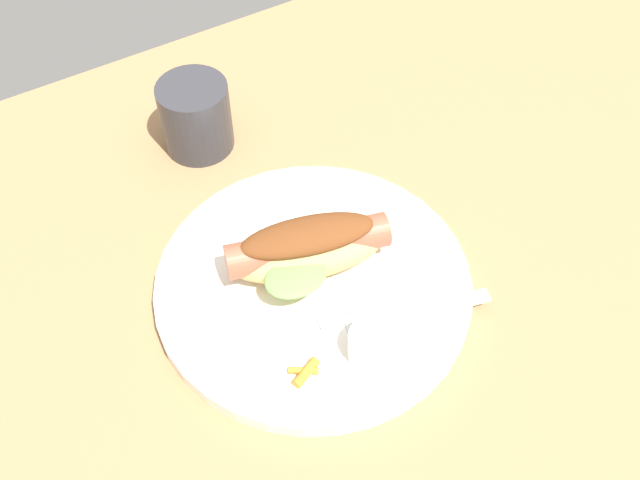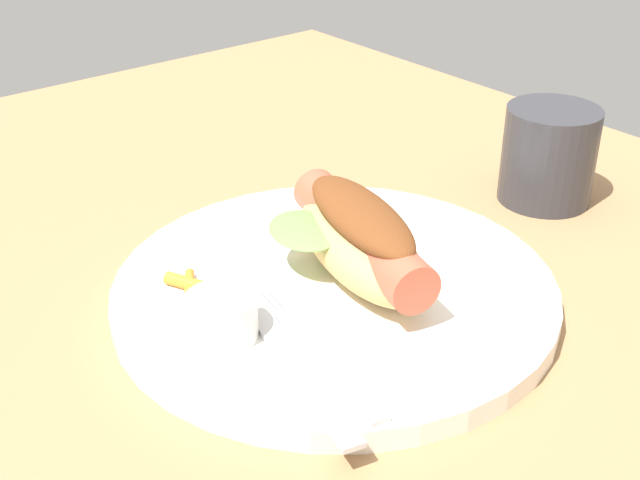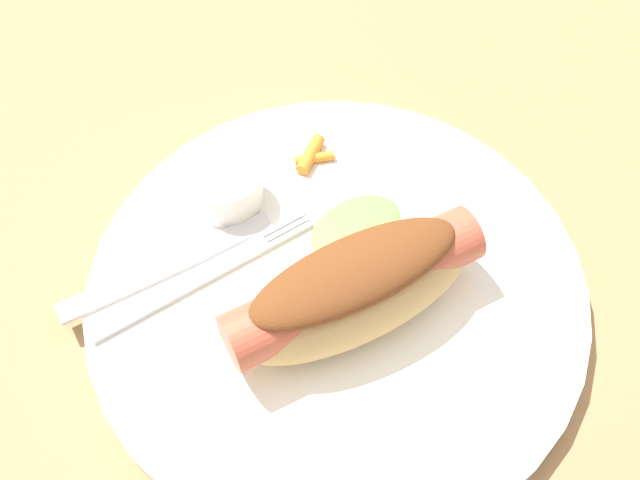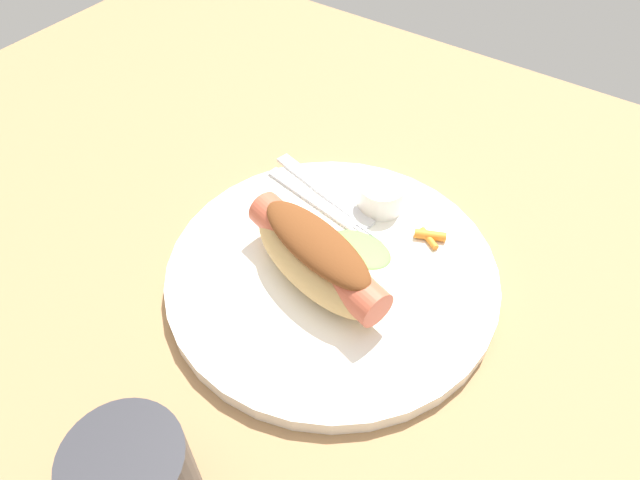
{
  "view_description": "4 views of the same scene",
  "coord_description": "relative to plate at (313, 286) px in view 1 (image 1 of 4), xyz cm",
  "views": [
    {
      "loc": [
        -24.94,
        -35.84,
        62.24
      ],
      "look_at": [
        -1.78,
        3.22,
        5.05
      ],
      "focal_mm": 43.04,
      "sensor_mm": 36.0,
      "label": 1
    },
    {
      "loc": [
        34.4,
        -30.8,
        32.6
      ],
      "look_at": [
        -4.08,
        0.69,
        4.93
      ],
      "focal_mm": 47.39,
      "sensor_mm": 36.0,
      "label": 2
    },
    {
      "loc": [
        13.73,
        18.3,
        44.36
      ],
      "look_at": [
        -3.46,
        0.13,
        5.51
      ],
      "focal_mm": 44.78,
      "sensor_mm": 36.0,
      "label": 3
    },
    {
      "loc": [
        -22.27,
        30.56,
        42.76
      ],
      "look_at": [
        -2.32,
        1.79,
        4.89
      ],
      "focal_mm": 32.38,
      "sensor_mm": 36.0,
      "label": 4
    }
  ],
  "objects": [
    {
      "name": "ground_plane",
      "position": [
        3.53,
        -1.57,
        -1.7
      ],
      "size": [
        120.0,
        90.0,
        1.8
      ],
      "primitive_type": "cube",
      "color": "#9E754C"
    },
    {
      "name": "plate",
      "position": [
        0.0,
        0.0,
        0.0
      ],
      "size": [
        30.87,
        30.87,
        1.6
      ],
      "primitive_type": "cylinder",
      "color": "white",
      "rests_on": "ground_plane"
    },
    {
      "name": "hot_dog",
      "position": [
        0.45,
        1.77,
        3.8
      ],
      "size": [
        16.28,
        9.98,
        5.86
      ],
      "rotation": [
        0.0,
        0.0,
        2.87
      ],
      "color": "tan",
      "rests_on": "plate"
    },
    {
      "name": "sauce_ramekin",
      "position": [
        0.53,
        -9.67,
        2.22
      ],
      "size": [
        4.57,
        4.57,
        2.84
      ],
      "primitive_type": "cylinder",
      "color": "white",
      "rests_on": "plate"
    },
    {
      "name": "fork",
      "position": [
        5.73,
        -6.29,
        1.0
      ],
      "size": [
        15.33,
        3.9,
        0.4
      ],
      "rotation": [
        0.0,
        0.0,
        2.96
      ],
      "color": "silver",
      "rests_on": "plate"
    },
    {
      "name": "knife",
      "position": [
        6.66,
        -8.29,
        0.98
      ],
      "size": [
        14.07,
        4.86,
        0.36
      ],
      "primitive_type": "cube",
      "rotation": [
        0.0,
        0.0,
        2.89
      ],
      "color": "silver",
      "rests_on": "plate"
    },
    {
      "name": "carrot_garnish",
      "position": [
        -5.74,
        -8.42,
        1.22
      ],
      "size": [
        3.14,
        2.38,
        0.92
      ],
      "color": "orange",
      "rests_on": "plate"
    },
    {
      "name": "drinking_cup",
      "position": [
        -0.83,
        24.41,
        3.34
      ],
      "size": [
        7.89,
        7.89,
        8.28
      ],
      "primitive_type": "cylinder",
      "color": "#333338",
      "rests_on": "ground_plane"
    }
  ]
}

